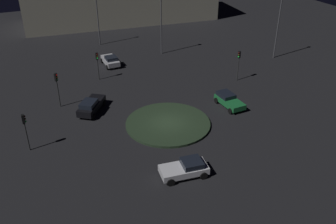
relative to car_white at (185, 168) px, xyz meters
The scene contains 13 objects.
ground_plane 8.59m from the car_white, 14.71° to the right, with size 114.11×114.11×0.00m, color black.
roundabout_island 8.58m from the car_white, 14.71° to the right, with size 8.99×8.99×0.25m, color #263823.
car_white is the anchor object (origin of this frame).
car_green 13.72m from the car_white, 48.51° to the right, with size 4.00×2.08×1.37m.
car_silver 26.76m from the car_white, ahead, with size 3.95×1.99×1.50m.
car_black 15.08m from the car_white, 17.32° to the left, with size 4.59×4.06×1.55m.
traffic_light_northeast 18.76m from the car_white, 23.53° to the left, with size 0.38×0.39×4.14m.
traffic_light_east 22.70m from the car_white, ahead, with size 0.38×0.34×3.77m.
traffic_light_southeast 21.21m from the car_white, 45.98° to the right, with size 0.37×0.40×4.06m.
traffic_light_north 15.22m from the car_white, 50.87° to the left, with size 0.32×0.37×3.86m.
streetlamp_east 30.29m from the car_white, 19.94° to the right, with size 0.51×0.51×8.82m.
streetlamp_southeast 32.05m from the car_white, 52.27° to the right, with size 0.49×0.49×9.86m.
streetlamp_east_near 36.62m from the car_white, ahead, with size 0.44×0.44×8.24m.
Camera 1 is at (-30.42, 14.04, 20.39)m, focal length 39.46 mm.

